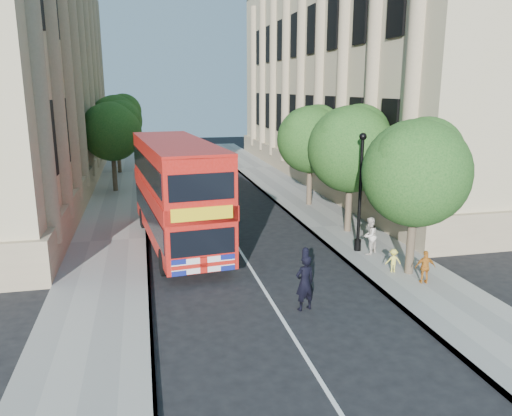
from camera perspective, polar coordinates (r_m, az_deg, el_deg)
ground at (r=15.72m, az=3.51°, el=-13.32°), size 120.00×120.00×0.00m
pavement_right at (r=26.35m, az=9.44°, el=-2.12°), size 3.50×80.00×0.12m
pavement_left at (r=24.53m, az=-16.36°, el=-3.68°), size 3.50×80.00×0.12m
building_right at (r=41.50m, az=13.11°, el=15.86°), size 12.00×38.00×18.00m
tree_right_near at (r=19.41m, az=17.93°, el=4.46°), size 4.00×4.00×6.08m
tree_right_mid at (r=24.68m, az=10.88°, el=7.15°), size 4.20×4.20×6.37m
tree_right_far at (r=30.26m, az=6.31°, el=8.20°), size 4.00×4.00×6.15m
tree_left_far at (r=35.62m, az=-16.12°, el=8.77°), size 4.00×4.00×6.30m
tree_left_back at (r=43.58m, az=-15.61°, el=9.93°), size 4.20×4.20×6.65m
lamp_post at (r=21.91m, az=11.79°, el=1.19°), size 0.32×0.32×5.16m
double_decker_bus at (r=22.77m, az=-9.01°, el=2.04°), size 3.74×10.45×4.73m
box_van at (r=25.00m, az=-7.40°, el=0.67°), size 2.82×5.80×3.20m
police_constable at (r=16.45m, az=5.60°, el=-8.49°), size 0.78×0.61×1.88m
woman_pedestrian at (r=21.94m, az=12.85°, el=-3.10°), size 1.00×0.97×1.63m
child_a at (r=19.32m, az=18.78°, el=-6.41°), size 0.78×0.46×1.24m
child_b at (r=20.16m, az=15.41°, el=-5.80°), size 0.65×0.45×0.93m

